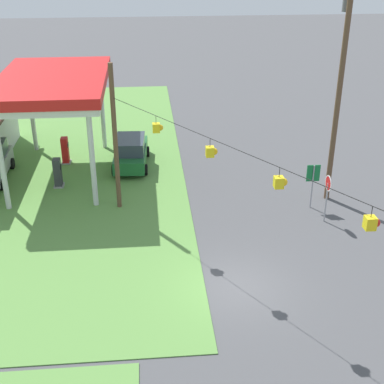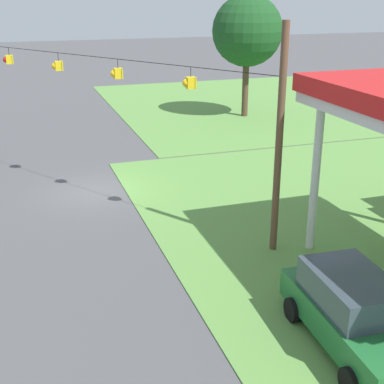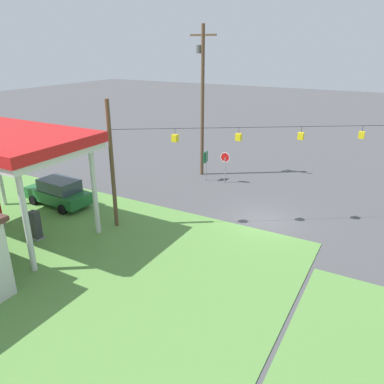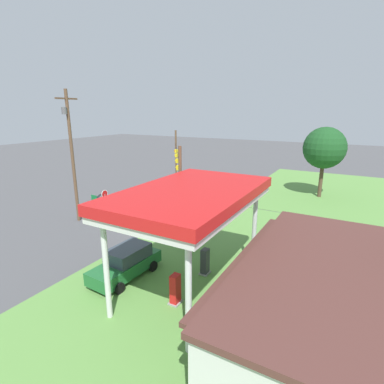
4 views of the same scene
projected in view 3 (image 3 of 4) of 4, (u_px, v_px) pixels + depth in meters
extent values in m
plane|color=#4C4C4F|center=(263.00, 221.00, 23.48)|extent=(160.00, 160.00, 0.00)
cube|color=silver|center=(1.00, 145.00, 20.16)|extent=(9.72, 5.74, 0.35)
cylinder|color=silver|center=(95.00, 193.00, 21.07)|extent=(0.28, 0.28, 5.08)
cylinder|color=silver|center=(27.00, 224.00, 17.37)|extent=(0.28, 0.28, 5.08)
cube|color=gray|center=(38.00, 238.00, 21.27)|extent=(0.71, 0.56, 0.12)
cube|color=#333338|center=(35.00, 225.00, 20.96)|extent=(0.55, 0.40, 1.58)
cube|color=black|center=(38.00, 218.00, 21.02)|extent=(0.39, 0.03, 0.24)
cube|color=#1E602D|center=(58.00, 195.00, 25.60)|extent=(4.85, 2.11, 0.78)
cube|color=#333D47|center=(59.00, 185.00, 25.17)|extent=(2.70, 1.84, 0.79)
cylinder|color=black|center=(33.00, 200.00, 25.73)|extent=(0.69, 0.26, 0.68)
cylinder|color=black|center=(56.00, 192.00, 27.22)|extent=(0.69, 0.26, 0.68)
cylinder|color=black|center=(62.00, 210.00, 24.26)|extent=(0.69, 0.26, 0.68)
cylinder|color=black|center=(84.00, 200.00, 25.75)|extent=(0.69, 0.26, 0.68)
cylinder|color=#99999E|center=(225.00, 170.00, 29.73)|extent=(0.08, 0.08, 2.10)
cylinder|color=white|center=(225.00, 157.00, 29.34)|extent=(0.80, 0.03, 0.80)
cylinder|color=red|center=(225.00, 157.00, 29.34)|extent=(0.70, 0.03, 0.70)
cylinder|color=gray|center=(206.00, 166.00, 30.17)|extent=(0.07, 0.07, 2.40)
cube|color=#146B33|center=(206.00, 157.00, 29.92)|extent=(0.04, 0.70, 0.90)
cylinder|color=brown|center=(202.00, 104.00, 29.89)|extent=(0.28, 0.28, 11.82)
cube|color=brown|center=(203.00, 35.00, 28.03)|extent=(2.20, 0.14, 0.14)
cylinder|color=#59595B|center=(199.00, 49.00, 28.55)|extent=(0.44, 0.44, 0.60)
cylinder|color=brown|center=(112.00, 166.00, 21.48)|extent=(0.24, 0.24, 7.61)
cylinder|color=black|center=(271.00, 127.00, 21.31)|extent=(15.24, 10.02, 0.02)
cylinder|color=black|center=(363.00, 129.00, 21.75)|extent=(0.02, 0.02, 0.35)
cube|color=yellow|center=(362.00, 135.00, 21.88)|extent=(0.32, 0.32, 0.40)
sphere|color=red|center=(362.00, 134.00, 22.02)|extent=(0.28, 0.28, 0.28)
cylinder|color=black|center=(302.00, 130.00, 21.50)|extent=(0.02, 0.02, 0.35)
cube|color=yellow|center=(301.00, 136.00, 21.64)|extent=(0.32, 0.32, 0.40)
sphere|color=yellow|center=(302.00, 135.00, 21.78)|extent=(0.28, 0.28, 0.28)
cylinder|color=black|center=(239.00, 131.00, 21.25)|extent=(0.02, 0.02, 0.35)
cube|color=yellow|center=(239.00, 137.00, 21.39)|extent=(0.32, 0.32, 0.40)
sphere|color=yellow|center=(240.00, 136.00, 21.53)|extent=(0.28, 0.28, 0.28)
cylinder|color=black|center=(175.00, 132.00, 21.01)|extent=(0.02, 0.02, 0.35)
cube|color=yellow|center=(175.00, 138.00, 21.15)|extent=(0.32, 0.32, 0.40)
sphere|color=yellow|center=(177.00, 138.00, 21.28)|extent=(0.28, 0.28, 0.28)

